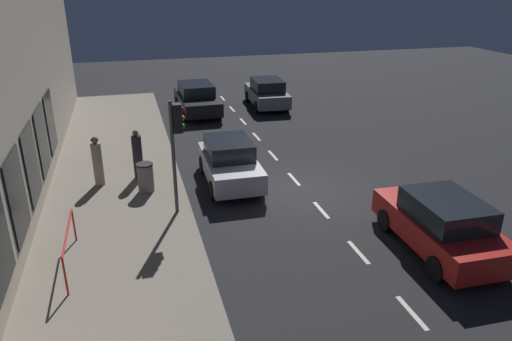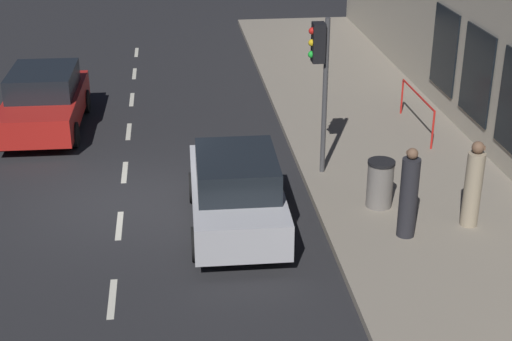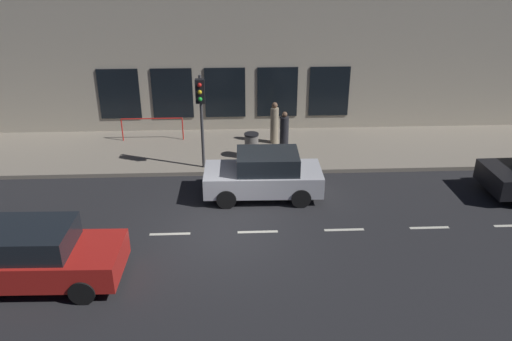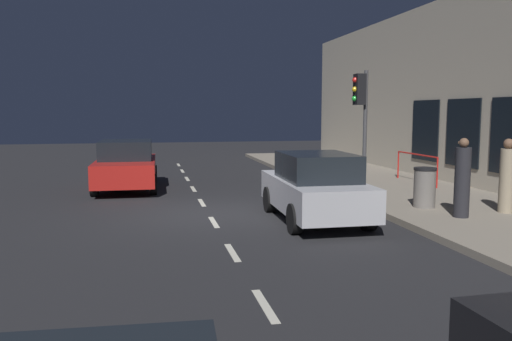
{
  "view_description": "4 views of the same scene",
  "coord_description": "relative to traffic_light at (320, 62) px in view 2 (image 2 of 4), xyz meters",
  "views": [
    {
      "loc": [
        5.59,
        14.22,
        6.89
      ],
      "look_at": [
        1.81,
        0.36,
        1.07
      ],
      "focal_mm": 33.67,
      "sensor_mm": 36.0,
      "label": 1
    },
    {
      "loc": [
        1.15,
        -14.53,
        7.18
      ],
      "look_at": [
        2.78,
        -0.64,
        0.9
      ],
      "focal_mm": 53.2,
      "sensor_mm": 36.0,
      "label": 2
    },
    {
      "loc": [
        -12.99,
        -0.35,
        8.03
      ],
      "look_at": [
        1.99,
        -1.04,
        1.1
      ],
      "focal_mm": 35.76,
      "sensor_mm": 36.0,
      "label": 3
    },
    {
      "loc": [
        -1.47,
        -12.51,
        2.53
      ],
      "look_at": [
        1.24,
        0.16,
        1.03
      ],
      "focal_mm": 36.13,
      "sensor_mm": 36.0,
      "label": 4
    }
  ],
  "objects": [
    {
      "name": "ground_plane",
      "position": [
        -4.32,
        -0.8,
        -2.7
      ],
      "size": [
        60.0,
        60.0,
        0.0
      ],
      "primitive_type": "plane",
      "color": "#232326"
    },
    {
      "name": "sidewalk",
      "position": [
        1.93,
        -0.8,
        -2.63
      ],
      "size": [
        4.5,
        32.0,
        0.15
      ],
      "color": "gray",
      "rests_on": "ground"
    },
    {
      "name": "lane_centre_line",
      "position": [
        -4.32,
        -1.8,
        -2.7
      ],
      "size": [
        0.12,
        27.2,
        0.01
      ],
      "color": "beige",
      "rests_on": "ground"
    },
    {
      "name": "traffic_light",
      "position": [
        0.0,
        0.0,
        0.0
      ],
      "size": [
        0.45,
        0.32,
        3.49
      ],
      "color": "#424244",
      "rests_on": "sidewalk"
    },
    {
      "name": "parked_car_0",
      "position": [
        -2.0,
        -2.13,
        -1.92
      ],
      "size": [
        1.88,
        3.92,
        1.58
      ],
      "rotation": [
        0.0,
        0.0,
        -0.02
      ],
      "color": "#B7B7BC",
      "rests_on": "ground"
    },
    {
      "name": "parked_car_2",
      "position": [
        -6.45,
        3.84,
        -1.91
      ],
      "size": [
        2.01,
        4.18,
        1.58
      ],
      "rotation": [
        0.0,
        0.0,
        3.12
      ],
      "color": "red",
      "rests_on": "ground"
    },
    {
      "name": "pedestrian_0",
      "position": [
        1.13,
        -3.09,
        -1.72
      ],
      "size": [
        0.48,
        0.48,
        1.79
      ],
      "rotation": [
        0.0,
        0.0,
        0.61
      ],
      "color": "#232328",
      "rests_on": "sidewalk"
    },
    {
      "name": "pedestrian_1",
      "position": [
        2.48,
        -2.82,
        -1.73
      ],
      "size": [
        0.44,
        0.44,
        1.75
      ],
      "rotation": [
        0.0,
        0.0,
        4.35
      ],
      "color": "gray",
      "rests_on": "sidewalk"
    },
    {
      "name": "trash_bin",
      "position": [
        0.95,
        -1.82,
        -2.05
      ],
      "size": [
        0.56,
        0.56,
        0.99
      ],
      "color": "slate",
      "rests_on": "sidewalk"
    },
    {
      "name": "red_railing",
      "position": [
        3.02,
        2.27,
        -1.81
      ],
      "size": [
        0.05,
        2.58,
        0.97
      ],
      "color": "red",
      "rests_on": "sidewalk"
    }
  ]
}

